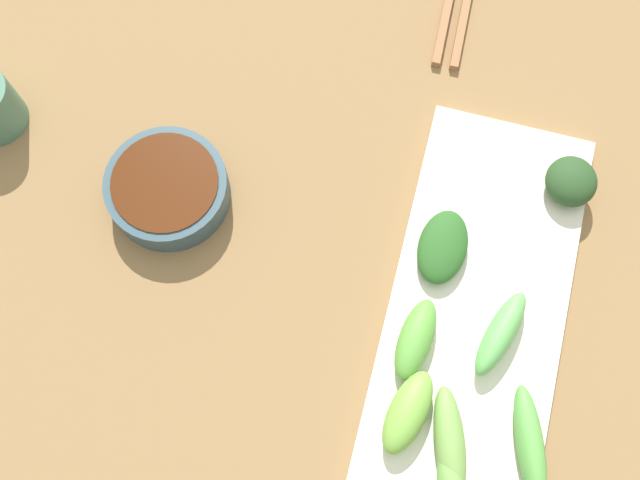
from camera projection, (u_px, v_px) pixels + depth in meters
name	position (u px, v px, depth m)	size (l,w,h in m)	color
tabletop	(348.00, 251.00, 0.67)	(2.10, 2.10, 0.02)	olive
sauce_bowl	(168.00, 188.00, 0.66)	(0.11, 0.11, 0.03)	#324B57
serving_plate	(477.00, 306.00, 0.64)	(0.15, 0.35, 0.01)	silver
broccoli_stalk_0	(530.00, 445.00, 0.59)	(0.02, 0.09, 0.02)	#5CA648
broccoli_leafy_1	(443.00, 247.00, 0.64)	(0.04, 0.07, 0.02)	#295C23
broccoli_leafy_2	(571.00, 181.00, 0.65)	(0.05, 0.05, 0.03)	#274622
broccoli_stalk_3	(416.00, 339.00, 0.61)	(0.03, 0.07, 0.02)	#5CA23D
broccoli_stalk_4	(408.00, 412.00, 0.59)	(0.03, 0.07, 0.03)	#76B242
broccoli_stalk_6	(501.00, 333.00, 0.61)	(0.02, 0.08, 0.03)	#64B65A
broccoli_stalk_7	(450.00, 442.00, 0.59)	(0.02, 0.09, 0.02)	#72A14A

